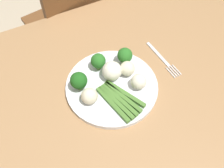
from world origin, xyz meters
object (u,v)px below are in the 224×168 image
object	(u,v)px
fork	(163,59)
dining_table	(114,111)
cauliflower_front_left	(112,71)
cauliflower_left	(139,82)
broccoli_outer_edge	(125,55)
broccoli_front	(79,81)
plate	(112,86)
broccoli_near_center	(98,61)
cauliflower_right	(90,97)
cauliflower_back_right	(127,69)
asparagus_bundle	(119,99)
chair	(81,28)

from	to	relation	value
fork	dining_table	bearing A→B (deg)	-81.00
cauliflower_front_left	cauliflower_left	bearing A→B (deg)	128.82
dining_table	fork	xyz separation A→B (m)	(-0.20, -0.04, 0.12)
broccoli_outer_edge	broccoli_front	bearing A→B (deg)	8.74
plate	cauliflower_left	size ratio (longest dim) A/B	5.90
plate	broccoli_outer_edge	xyz separation A→B (m)	(-0.07, -0.06, 0.04)
fork	broccoli_outer_edge	bearing A→B (deg)	-109.61
broccoli_near_center	cauliflower_left	bearing A→B (deg)	122.38
broccoli_outer_edge	cauliflower_right	bearing A→B (deg)	28.00
plate	cauliflower_back_right	distance (m)	0.07
cauliflower_right	fork	world-z (taller)	cauliflower_right
dining_table	cauliflower_left	distance (m)	0.17
dining_table	fork	world-z (taller)	fork
broccoli_near_center	broccoli_outer_edge	bearing A→B (deg)	167.82
asparagus_bundle	broccoli_near_center	xyz separation A→B (m)	(0.00, -0.13, 0.03)
cauliflower_back_right	fork	bearing A→B (deg)	-177.88
plate	asparagus_bundle	bearing A→B (deg)	83.76
broccoli_near_center	broccoli_outer_edge	distance (m)	0.08
asparagus_bundle	plate	bearing A→B (deg)	158.13
chair	broccoli_near_center	bearing A→B (deg)	68.28
broccoli_near_center	cauliflower_back_right	size ratio (longest dim) A/B	1.21
plate	cauliflower_right	distance (m)	0.09
plate	broccoli_near_center	bearing A→B (deg)	-84.75
broccoli_front	chair	bearing A→B (deg)	-110.58
broccoli_front	cauliflower_left	world-z (taller)	broccoli_front
asparagus_bundle	broccoli_near_center	distance (m)	0.14
plate	cauliflower_right	bearing A→B (deg)	15.97
dining_table	cauliflower_front_left	bearing A→B (deg)	-107.03
plate	cauliflower_left	world-z (taller)	cauliflower_left
broccoli_near_center	cauliflower_back_right	xyz separation A→B (m)	(-0.07, 0.06, -0.01)
broccoli_outer_edge	broccoli_front	size ratio (longest dim) A/B	0.94
cauliflower_front_left	cauliflower_back_right	bearing A→B (deg)	169.20
broccoli_front	dining_table	bearing A→B (deg)	148.42
cauliflower_front_left	cauliflower_back_right	world-z (taller)	cauliflower_front_left
cauliflower_right	cauliflower_back_right	xyz separation A→B (m)	(-0.14, -0.04, -0.00)
asparagus_bundle	fork	world-z (taller)	asparagus_bundle
broccoli_near_center	broccoli_outer_edge	size ratio (longest dim) A/B	0.97
cauliflower_back_right	dining_table	bearing A→B (deg)	31.33
cauliflower_front_left	fork	bearing A→B (deg)	178.77
plate	fork	size ratio (longest dim) A/B	1.65
chair	broccoli_near_center	distance (m)	0.54
asparagus_bundle	broccoli_front	xyz separation A→B (m)	(0.08, -0.09, 0.03)
dining_table	cauliflower_front_left	distance (m)	0.16
cauliflower_back_right	asparagus_bundle	bearing A→B (deg)	48.33
broccoli_near_center	cauliflower_front_left	bearing A→B (deg)	112.31
cauliflower_front_left	fork	world-z (taller)	cauliflower_front_left
cauliflower_left	cauliflower_right	bearing A→B (deg)	-6.17
broccoli_near_center	cauliflower_front_left	xyz separation A→B (m)	(-0.02, 0.05, -0.00)
chair	broccoli_front	bearing A→B (deg)	60.74
asparagus_bundle	broccoli_outer_edge	size ratio (longest dim) A/B	2.60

